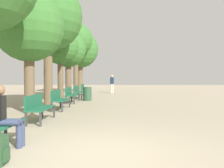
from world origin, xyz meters
name	(u,v)px	position (x,y,z in m)	size (l,w,h in m)	color
ground_plane	(97,153)	(0.00, 0.00, 0.00)	(80.00, 80.00, 0.00)	tan
bench_row_1	(38,106)	(-2.15, 3.28, 0.51)	(0.52, 1.69, 0.87)	#1E6042
bench_row_2	(59,98)	(-2.15, 6.22, 0.51)	(0.52, 1.69, 0.87)	#1E6042
bench_row_3	(71,94)	(-2.15, 9.15, 0.51)	(0.52, 1.69, 0.87)	#1E6042
bench_row_4	(79,91)	(-2.15, 12.08, 0.51)	(0.52, 1.69, 0.87)	#1E6042
bench_row_5	(84,89)	(-2.15, 15.02, 0.51)	(0.52, 1.69, 0.87)	#1E6042
tree_row_1	(29,27)	(-3.08, 5.14, 3.40)	(2.78, 2.78, 4.83)	brown
tree_row_2	(48,17)	(-3.08, 7.89, 4.46)	(3.51, 3.51, 6.25)	brown
tree_row_3	(60,47)	(-3.08, 10.68, 3.28)	(2.25, 2.25, 4.46)	brown
tree_row_4	(68,50)	(-3.08, 13.26, 3.37)	(2.58, 2.58, 4.72)	brown
tree_row_5	(76,41)	(-3.08, 16.61, 4.53)	(2.88, 2.88, 6.04)	brown
tree_row_6	(80,50)	(-3.08, 19.14, 4.01)	(3.51, 3.51, 5.82)	brown
person_seated	(5,114)	(-1.92, 0.34, 0.69)	(0.60, 0.34, 1.29)	#384260
pedestrian_near	(112,83)	(0.01, 17.27, 0.93)	(0.33, 0.23, 1.63)	beige
trash_bin	(87,94)	(-1.38, 10.37, 0.42)	(0.52, 0.52, 0.83)	#2D5138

